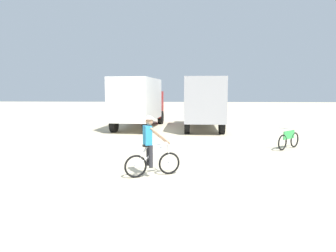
% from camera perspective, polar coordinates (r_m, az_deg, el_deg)
% --- Properties ---
extents(ground_plane, '(120.00, 120.00, 0.00)m').
position_cam_1_polar(ground_plane, '(8.45, 0.01, -10.52)').
color(ground_plane, beige).
extents(box_truck_white_box, '(2.95, 6.93, 3.35)m').
position_cam_1_polar(box_truck_white_box, '(20.00, -5.69, 4.95)').
color(box_truck_white_box, white).
rests_on(box_truck_white_box, ground).
extents(box_truck_grey_hauler, '(2.47, 6.78, 3.35)m').
position_cam_1_polar(box_truck_grey_hauler, '(19.56, 6.83, 4.89)').
color(box_truck_grey_hauler, '#9E9EA3').
rests_on(box_truck_grey_hauler, ground).
extents(cyclist_orange_shirt, '(1.61, 0.81, 1.82)m').
position_cam_1_polar(cyclist_orange_shirt, '(8.64, -3.36, -4.34)').
color(cyclist_orange_shirt, black).
rests_on(cyclist_orange_shirt, ground).
extents(bicycle_spare, '(1.30, 1.23, 0.97)m').
position_cam_1_polar(bicycle_spare, '(13.84, 22.47, -2.51)').
color(bicycle_spare, black).
rests_on(bicycle_spare, ground).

